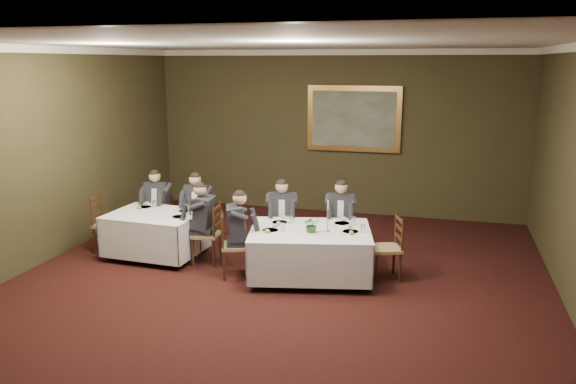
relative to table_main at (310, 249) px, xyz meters
The scene contains 26 objects.
ground 1.21m from the table_main, 110.95° to the right, with size 10.00×10.00×0.00m, color black.
ceiling 3.25m from the table_main, 110.95° to the right, with size 8.00×10.00×0.10m, color silver.
back_wall 4.18m from the table_main, 95.80° to the left, with size 8.00×0.10×3.50m, color #38321C.
left_wall 4.71m from the table_main, 166.60° to the right, with size 0.10×10.00×3.50m, color #38321C.
crown_molding 3.19m from the table_main, 110.95° to the right, with size 8.00×10.00×0.12m.
table_main is the anchor object (origin of this frame).
table_second 2.75m from the table_main, behind, with size 1.58×1.24×0.67m.
chair_main_backleft 1.08m from the table_main, 130.14° to the left, with size 0.53×0.52×1.00m.
diner_main_backleft 1.06m from the table_main, 130.41° to the left, with size 0.51×0.57×1.35m.
chair_main_backright 1.08m from the table_main, 74.86° to the left, with size 0.49×0.48×1.00m.
diner_main_backright 1.06m from the table_main, 74.62° to the left, with size 0.46×0.53×1.35m.
chair_main_endleft 1.17m from the table_main, 167.39° to the right, with size 0.55×0.56×1.00m.
diner_main_endleft 1.15m from the table_main, 167.49° to the right, with size 0.59×0.55×1.35m.
chair_main_endright 1.17m from the table_main, 12.59° to the left, with size 0.54×0.56×1.00m.
chair_sec_backleft 3.27m from the table_main, 162.09° to the left, with size 0.47×0.45×1.00m.
diner_sec_backleft 3.26m from the table_main, 162.28° to the left, with size 0.44×0.51×1.35m.
chair_sec_backright 2.50m from the table_main, 157.19° to the left, with size 0.46×0.44×1.00m.
diner_sec_backright 2.49m from the table_main, 157.44° to the left, with size 0.44×0.50×1.35m.
chair_sec_endright 1.79m from the table_main, behind, with size 0.47×0.48×1.00m.
diner_sec_endright 1.80m from the table_main, behind, with size 0.52×0.45×1.35m.
chair_sec_endleft 3.71m from the table_main, behind, with size 0.48×0.50×1.00m.
centerpiece 0.47m from the table_main, 67.51° to the right, with size 0.24×0.21×0.27m, color #2D5926.
candlestick 0.57m from the table_main, ahead, with size 0.07×0.07×0.50m.
place_setting_table_main 0.69m from the table_main, 149.98° to the left, with size 0.33×0.31×0.14m.
place_setting_table_second 3.15m from the table_main, 169.50° to the left, with size 0.33×0.31×0.14m.
painting 4.21m from the table_main, 90.00° to the left, with size 1.99×0.09×1.38m.
Camera 1 is at (2.28, -6.89, 3.25)m, focal length 35.00 mm.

